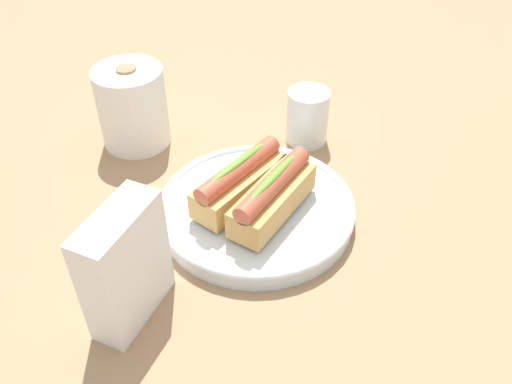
{
  "coord_description": "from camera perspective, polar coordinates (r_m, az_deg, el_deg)",
  "views": [
    {
      "loc": [
        -0.5,
        -0.22,
        0.52
      ],
      "look_at": [
        -0.0,
        -0.0,
        0.05
      ],
      "focal_mm": 37.54,
      "sensor_mm": 36.0,
      "label": 1
    }
  ],
  "objects": [
    {
      "name": "hotdog_front",
      "position": [
        0.7,
        1.81,
        -0.37
      ],
      "size": [
        0.16,
        0.07,
        0.06
      ],
      "color": "tan",
      "rests_on": "serving_bowl"
    },
    {
      "name": "water_glass",
      "position": [
        0.88,
        5.78,
        7.63
      ],
      "size": [
        0.07,
        0.07,
        0.09
      ],
      "color": "white",
      "rests_on": "ground_plane"
    },
    {
      "name": "ground_plane",
      "position": [
        0.76,
        0.05,
        -2.6
      ],
      "size": [
        2.4,
        2.4,
        0.0
      ],
      "primitive_type": "plane",
      "color": "#9E7A56"
    },
    {
      "name": "napkin_box",
      "position": [
        0.61,
        -13.73,
        -7.73
      ],
      "size": [
        0.11,
        0.04,
        0.15
      ],
      "primitive_type": "cube",
      "rotation": [
        0.0,
        0.0,
        -0.01
      ],
      "color": "white",
      "rests_on": "ground_plane"
    },
    {
      "name": "serving_bowl",
      "position": [
        0.74,
        0.0,
        -1.95
      ],
      "size": [
        0.27,
        0.27,
        0.03
      ],
      "color": "silver",
      "rests_on": "ground_plane"
    },
    {
      "name": "hotdog_back",
      "position": [
        0.73,
        -1.75,
        1.3
      ],
      "size": [
        0.16,
        0.09,
        0.06
      ],
      "color": "tan",
      "rests_on": "serving_bowl"
    },
    {
      "name": "paper_towel_roll",
      "position": [
        0.89,
        -13.03,
        8.82
      ],
      "size": [
        0.11,
        0.11,
        0.13
      ],
      "color": "white",
      "rests_on": "ground_plane"
    }
  ]
}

